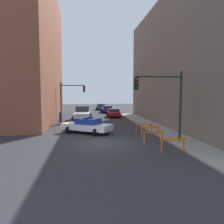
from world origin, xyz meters
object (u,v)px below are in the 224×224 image
object	(u,v)px
traffic_light_near	(166,96)
parked_car_mid	(107,109)
police_car	(87,125)
traffic_light_far	(69,95)
parked_car_far	(101,107)
barrier_corner	(144,127)
barrier_back	(150,130)
parked_car_near	(114,113)
pedestrian_crossing	(77,121)
barrier_front	(173,143)
pedestrian_corner	(61,118)
white_truck	(82,113)
barrier_mid	(153,135)

from	to	relation	value
traffic_light_near	parked_car_mid	bearing A→B (deg)	93.52
police_car	traffic_light_far	bearing A→B (deg)	45.86
parked_car_far	barrier_corner	bearing A→B (deg)	-84.40
police_car	barrier_back	xyz separation A→B (m)	(5.27, -2.46, -0.11)
traffic_light_near	police_car	bearing A→B (deg)	140.46
traffic_light_near	parked_car_near	bearing A→B (deg)	94.14
pedestrian_crossing	barrier_front	bearing A→B (deg)	63.55
pedestrian_corner	pedestrian_crossing	bearing A→B (deg)	107.29
pedestrian_corner	police_car	bearing A→B (deg)	105.73
traffic_light_near	parked_car_near	distance (m)	18.56
traffic_light_far	barrier_back	size ratio (longest dim) A/B	3.25
pedestrian_crossing	barrier_back	size ratio (longest dim) A/B	1.04
parked_car_near	pedestrian_crossing	distance (m)	12.70
white_truck	barrier_corner	world-z (taller)	white_truck
pedestrian_crossing	white_truck	bearing A→B (deg)	-152.39
parked_car_far	barrier_mid	bearing A→B (deg)	-85.38
parked_car_mid	barrier_corner	size ratio (longest dim) A/B	2.76
police_car	parked_car_far	distance (m)	28.92
parked_car_near	traffic_light_far	bearing A→B (deg)	-153.45
pedestrian_crossing	parked_car_far	bearing A→B (deg)	-159.11
traffic_light_near	traffic_light_far	world-z (taller)	traffic_light_near
barrier_corner	barrier_front	bearing A→B (deg)	-89.90
barrier_mid	barrier_back	bearing A→B (deg)	79.25
traffic_light_near	parked_car_far	bearing A→B (deg)	93.66
white_truck	parked_car_far	bearing A→B (deg)	79.68
parked_car_mid	barrier_front	bearing A→B (deg)	-91.92
barrier_front	parked_car_far	bearing A→B (deg)	92.57
police_car	parked_car_mid	bearing A→B (deg)	22.69
parked_car_far	barrier_corner	size ratio (longest dim) A/B	2.73
traffic_light_far	barrier_corner	size ratio (longest dim) A/B	3.25
police_car	barrier_mid	size ratio (longest dim) A/B	3.08
traffic_light_near	pedestrian_crossing	distance (m)	9.87
barrier_front	barrier_mid	distance (m)	2.69
white_truck	parked_car_far	world-z (taller)	white_truck
pedestrian_corner	barrier_back	size ratio (longest dim) A/B	1.04
traffic_light_near	parked_car_mid	xyz separation A→B (m)	(-1.59, 25.95, -2.86)
barrier_back	traffic_light_far	bearing A→B (deg)	119.92
white_truck	parked_car_near	world-z (taller)	white_truck
parked_car_near	pedestrian_corner	distance (m)	10.76
traffic_light_far	barrier_mid	bearing A→B (deg)	-65.20
white_truck	pedestrian_crossing	bearing A→B (deg)	-90.59
traffic_light_near	barrier_mid	distance (m)	3.05
traffic_light_near	white_truck	world-z (taller)	traffic_light_near
pedestrian_crossing	pedestrian_corner	size ratio (longest dim) A/B	1.00
barrier_mid	barrier_back	distance (m)	2.33
parked_car_near	barrier_back	world-z (taller)	parked_car_near
police_car	barrier_back	distance (m)	5.81
police_car	barrier_front	distance (m)	9.06
parked_car_far	barrier_front	size ratio (longest dim) A/B	2.73
parked_car_near	barrier_back	distance (m)	16.05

